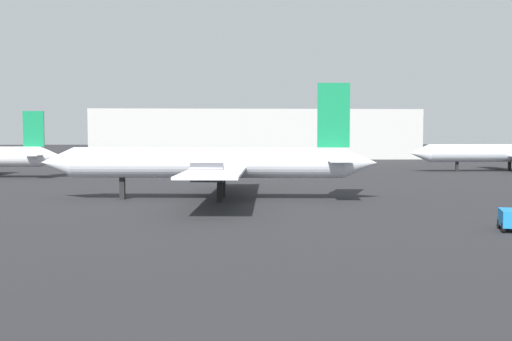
% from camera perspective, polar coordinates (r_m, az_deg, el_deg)
% --- Properties ---
extents(airplane_on_taxiway, '(30.48, 27.60, 10.46)m').
position_cam_1_polar(airplane_on_taxiway, '(54.20, -4.15, 0.74)').
color(airplane_on_taxiway, silver).
rests_on(airplane_on_taxiway, ground_plane).
extents(airplane_far_left, '(31.10, 20.33, 9.77)m').
position_cam_1_polar(airplane_far_left, '(101.87, 22.86, 1.55)').
color(airplane_far_left, silver).
rests_on(airplane_far_left, ground_plane).
extents(baggage_cart, '(2.01, 2.68, 1.30)m').
position_cam_1_polar(baggage_cart, '(40.22, 23.08, -4.22)').
color(baggage_cart, '#1972BF').
rests_on(baggage_cart, ground_plane).
extents(terminal_building, '(75.02, 24.25, 11.39)m').
position_cam_1_polar(terminal_building, '(146.33, -0.09, 3.46)').
color(terminal_building, '#B7B7B2').
rests_on(terminal_building, ground_plane).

